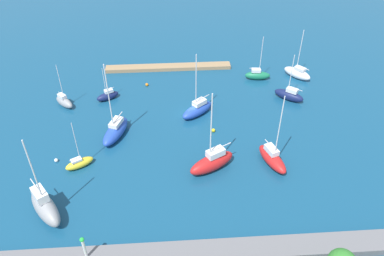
{
  "coord_description": "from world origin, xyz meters",
  "views": [
    {
      "loc": [
        3.53,
        58.31,
        42.25
      ],
      "look_at": [
        0.0,
        6.14,
        1.5
      ],
      "focal_mm": 35.86,
      "sensor_mm": 36.0,
      "label": 1
    }
  ],
  "objects_px": {
    "sailboat_red_center_basin": "(272,158)",
    "sailboat_gray_lone_north": "(45,207)",
    "mooring_buoy_yellow": "(213,130)",
    "sailboat_red_inner_mooring": "(212,162)",
    "sailboat_gray_by_breakwater": "(64,102)",
    "sailboat_navy_lone_south": "(108,96)",
    "pier_dock": "(168,67)",
    "harbor_beacon": "(84,246)",
    "sailboat_white_west_end": "(297,73)",
    "sailboat_yellow_mid_basin": "(79,163)",
    "sailboat_blue_east_end": "(197,109)",
    "mooring_buoy_orange": "(147,85)",
    "sailboat_navy_near_pier": "(289,95)",
    "sailboat_green_far_south": "(257,75)",
    "mooring_buoy_white": "(56,160)",
    "sailboat_blue_outer_mooring": "(115,130)"
  },
  "relations": [
    {
      "from": "sailboat_red_center_basin",
      "to": "sailboat_navy_lone_south",
      "type": "relative_size",
      "value": 1.87
    },
    {
      "from": "mooring_buoy_yellow",
      "to": "sailboat_white_west_end",
      "type": "bearing_deg",
      "value": -138.81
    },
    {
      "from": "sailboat_yellow_mid_basin",
      "to": "mooring_buoy_yellow",
      "type": "xyz_separation_m",
      "value": [
        -22.11,
        -7.44,
        -0.46
      ]
    },
    {
      "from": "sailboat_gray_by_breakwater",
      "to": "sailboat_navy_lone_south",
      "type": "xyz_separation_m",
      "value": [
        -8.09,
        -1.76,
        -0.14
      ]
    },
    {
      "from": "sailboat_blue_east_end",
      "to": "mooring_buoy_white",
      "type": "distance_m",
      "value": 26.31
    },
    {
      "from": "harbor_beacon",
      "to": "sailboat_green_far_south",
      "type": "height_order",
      "value": "sailboat_green_far_south"
    },
    {
      "from": "pier_dock",
      "to": "harbor_beacon",
      "type": "relative_size",
      "value": 7.43
    },
    {
      "from": "harbor_beacon",
      "to": "sailboat_red_inner_mooring",
      "type": "xyz_separation_m",
      "value": [
        -17.05,
        -15.43,
        -1.76
      ]
    },
    {
      "from": "harbor_beacon",
      "to": "mooring_buoy_orange",
      "type": "height_order",
      "value": "harbor_beacon"
    },
    {
      "from": "sailboat_navy_near_pier",
      "to": "sailboat_red_center_basin",
      "type": "bearing_deg",
      "value": 105.63
    },
    {
      "from": "sailboat_white_west_end",
      "to": "sailboat_green_far_south",
      "type": "bearing_deg",
      "value": 49.81
    },
    {
      "from": "sailboat_gray_lone_north",
      "to": "pier_dock",
      "type": "bearing_deg",
      "value": 120.67
    },
    {
      "from": "sailboat_blue_east_end",
      "to": "sailboat_red_center_basin",
      "type": "bearing_deg",
      "value": 87.81
    },
    {
      "from": "mooring_buoy_orange",
      "to": "sailboat_white_west_end",
      "type": "bearing_deg",
      "value": -177.74
    },
    {
      "from": "sailboat_yellow_mid_basin",
      "to": "sailboat_navy_lone_south",
      "type": "bearing_deg",
      "value": 52.68
    },
    {
      "from": "pier_dock",
      "to": "sailboat_navy_lone_south",
      "type": "xyz_separation_m",
      "value": [
        12.16,
        11.5,
        0.48
      ]
    },
    {
      "from": "sailboat_navy_near_pier",
      "to": "sailboat_gray_by_breakwater",
      "type": "xyz_separation_m",
      "value": [
        43.78,
        -0.7,
        -0.07
      ]
    },
    {
      "from": "mooring_buoy_yellow",
      "to": "sailboat_red_inner_mooring",
      "type": "bearing_deg",
      "value": 82.19
    },
    {
      "from": "mooring_buoy_orange",
      "to": "sailboat_red_inner_mooring",
      "type": "bearing_deg",
      "value": 112.94
    },
    {
      "from": "sailboat_navy_near_pier",
      "to": "sailboat_yellow_mid_basin",
      "type": "distance_m",
      "value": 41.63
    },
    {
      "from": "mooring_buoy_yellow",
      "to": "mooring_buoy_white",
      "type": "height_order",
      "value": "mooring_buoy_yellow"
    },
    {
      "from": "sailboat_green_far_south",
      "to": "sailboat_white_west_end",
      "type": "xyz_separation_m",
      "value": [
        -8.66,
        -0.06,
        0.13
      ]
    },
    {
      "from": "harbor_beacon",
      "to": "sailboat_yellow_mid_basin",
      "type": "relative_size",
      "value": 0.43
    },
    {
      "from": "sailboat_red_center_basin",
      "to": "mooring_buoy_orange",
      "type": "relative_size",
      "value": 20.94
    },
    {
      "from": "sailboat_gray_by_breakwater",
      "to": "sailboat_gray_lone_north",
      "type": "bearing_deg",
      "value": -39.05
    },
    {
      "from": "sailboat_navy_lone_south",
      "to": "sailboat_blue_east_end",
      "type": "bearing_deg",
      "value": 130.29
    },
    {
      "from": "sailboat_white_west_end",
      "to": "mooring_buoy_white",
      "type": "relative_size",
      "value": 17.47
    },
    {
      "from": "sailboat_navy_near_pier",
      "to": "sailboat_white_west_end",
      "type": "distance_m",
      "value": 9.21
    },
    {
      "from": "sailboat_red_inner_mooring",
      "to": "sailboat_blue_east_end",
      "type": "distance_m",
      "value": 14.79
    },
    {
      "from": "sailboat_navy_near_pier",
      "to": "sailboat_gray_lone_north",
      "type": "relative_size",
      "value": 0.7
    },
    {
      "from": "sailboat_white_west_end",
      "to": "sailboat_navy_lone_south",
      "type": "xyz_separation_m",
      "value": [
        39.72,
        5.83,
        -0.26
      ]
    },
    {
      "from": "sailboat_red_center_basin",
      "to": "mooring_buoy_orange",
      "type": "distance_m",
      "value": 32.39
    },
    {
      "from": "sailboat_yellow_mid_basin",
      "to": "sailboat_gray_lone_north",
      "type": "xyz_separation_m",
      "value": [
        2.9,
        9.5,
        0.97
      ]
    },
    {
      "from": "mooring_buoy_yellow",
      "to": "sailboat_navy_lone_south",
      "type": "bearing_deg",
      "value": -30.79
    },
    {
      "from": "sailboat_gray_by_breakwater",
      "to": "sailboat_yellow_mid_basin",
      "type": "height_order",
      "value": "sailboat_gray_by_breakwater"
    },
    {
      "from": "sailboat_red_center_basin",
      "to": "sailboat_gray_lone_north",
      "type": "height_order",
      "value": "sailboat_gray_lone_north"
    },
    {
      "from": "pier_dock",
      "to": "sailboat_navy_lone_south",
      "type": "distance_m",
      "value": 16.75
    },
    {
      "from": "sailboat_yellow_mid_basin",
      "to": "sailboat_red_center_basin",
      "type": "bearing_deg",
      "value": -32.54
    },
    {
      "from": "sailboat_blue_outer_mooring",
      "to": "sailboat_navy_near_pier",
      "type": "relative_size",
      "value": 1.48
    },
    {
      "from": "sailboat_red_center_basin",
      "to": "sailboat_gray_by_breakwater",
      "type": "relative_size",
      "value": 1.46
    },
    {
      "from": "sailboat_navy_lone_south",
      "to": "sailboat_navy_near_pier",
      "type": "bearing_deg",
      "value": 146.44
    },
    {
      "from": "sailboat_green_far_south",
      "to": "sailboat_blue_east_end",
      "type": "relative_size",
      "value": 0.77
    },
    {
      "from": "sailboat_white_west_end",
      "to": "sailboat_blue_east_end",
      "type": "xyz_separation_m",
      "value": [
        22.46,
        12.14,
        0.08
      ]
    },
    {
      "from": "sailboat_yellow_mid_basin",
      "to": "sailboat_blue_outer_mooring",
      "type": "bearing_deg",
      "value": 25.31
    },
    {
      "from": "harbor_beacon",
      "to": "sailboat_yellow_mid_basin",
      "type": "xyz_separation_m",
      "value": [
        3.78,
        -17.32,
        -2.47
      ]
    },
    {
      "from": "sailboat_gray_by_breakwater",
      "to": "sailboat_white_west_end",
      "type": "xyz_separation_m",
      "value": [
        -47.81,
        -7.58,
        0.12
      ]
    },
    {
      "from": "mooring_buoy_orange",
      "to": "sailboat_yellow_mid_basin",
      "type": "bearing_deg",
      "value": 67.15
    },
    {
      "from": "sailboat_blue_east_end",
      "to": "mooring_buoy_orange",
      "type": "relative_size",
      "value": 20.15
    },
    {
      "from": "sailboat_navy_near_pier",
      "to": "mooring_buoy_yellow",
      "type": "distance_m",
      "value": 18.52
    },
    {
      "from": "sailboat_gray_by_breakwater",
      "to": "mooring_buoy_orange",
      "type": "height_order",
      "value": "sailboat_gray_by_breakwater"
    }
  ]
}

